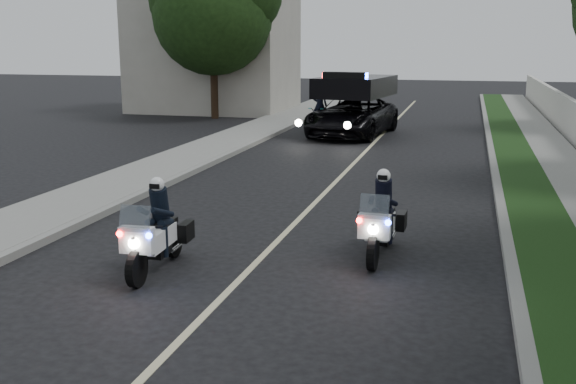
% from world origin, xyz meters
% --- Properties ---
extents(ground, '(120.00, 120.00, 0.00)m').
position_xyz_m(ground, '(0.00, 0.00, 0.00)').
color(ground, black).
rests_on(ground, ground).
extents(curb_right, '(0.20, 60.00, 0.15)m').
position_xyz_m(curb_right, '(4.10, 10.00, 0.07)').
color(curb_right, gray).
rests_on(curb_right, ground).
extents(grass_verge, '(1.20, 60.00, 0.16)m').
position_xyz_m(grass_verge, '(4.80, 10.00, 0.08)').
color(grass_verge, '#193814').
rests_on(grass_verge, ground).
extents(curb_left, '(0.20, 60.00, 0.15)m').
position_xyz_m(curb_left, '(-4.10, 10.00, 0.07)').
color(curb_left, gray).
rests_on(curb_left, ground).
extents(sidewalk_left, '(2.00, 60.00, 0.16)m').
position_xyz_m(sidewalk_left, '(-5.20, 10.00, 0.08)').
color(sidewalk_left, gray).
rests_on(sidewalk_left, ground).
extents(building_far, '(8.00, 6.00, 7.00)m').
position_xyz_m(building_far, '(-10.00, 26.00, 3.50)').
color(building_far, '#A8A396').
rests_on(building_far, ground).
extents(lane_marking, '(0.12, 50.00, 0.01)m').
position_xyz_m(lane_marking, '(0.00, 10.00, 0.00)').
color(lane_marking, '#BFB78C').
rests_on(lane_marking, ground).
extents(police_moto_left, '(0.72, 1.82, 1.52)m').
position_xyz_m(police_moto_left, '(-1.43, 1.32, 0.00)').
color(police_moto_left, white).
rests_on(police_moto_left, ground).
extents(police_moto_right, '(0.68, 1.80, 1.52)m').
position_xyz_m(police_moto_right, '(1.95, 3.01, 0.00)').
color(police_moto_right, silver).
rests_on(police_moto_right, ground).
extents(police_suv, '(3.29, 5.86, 2.71)m').
position_xyz_m(police_suv, '(-1.14, 18.06, 0.00)').
color(police_suv, black).
rests_on(police_suv, ground).
extents(bicycle, '(0.87, 1.95, 0.99)m').
position_xyz_m(bicycle, '(-2.70, 19.14, 0.00)').
color(bicycle, black).
rests_on(bicycle, ground).
extents(cyclist, '(0.65, 0.46, 1.72)m').
position_xyz_m(cyclist, '(-2.70, 19.14, 0.00)').
color(cyclist, black).
rests_on(cyclist, ground).
extents(tree_left_near, '(7.07, 7.07, 9.53)m').
position_xyz_m(tree_left_near, '(-8.64, 22.36, 0.00)').
color(tree_left_near, '#1C3B13').
rests_on(tree_left_near, ground).
extents(tree_left_far, '(6.75, 6.75, 8.87)m').
position_xyz_m(tree_left_far, '(-9.63, 27.62, 0.00)').
color(tree_left_far, black).
rests_on(tree_left_far, ground).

